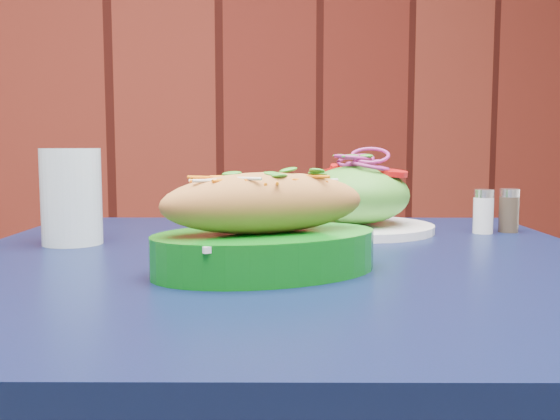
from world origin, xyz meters
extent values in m
cube|color=white|center=(0.00, 2.98, 1.40)|extent=(5.00, 0.05, 2.80)
cube|color=#4C140E|center=(0.00, 2.97, 1.40)|extent=(4.90, 0.04, 2.80)
cube|color=black|center=(-0.23, 1.36, 0.73)|extent=(0.99, 0.99, 0.03)
cube|color=white|center=(-0.27, 1.28, 0.79)|extent=(0.20, 0.14, 0.01)
ellipsoid|color=#C2763D|center=(-0.27, 1.28, 0.82)|extent=(0.23, 0.11, 0.06)
cylinder|color=white|center=(-0.06, 1.54, 0.76)|extent=(0.24, 0.24, 0.01)
ellipsoid|color=#4C992D|center=(-0.06, 1.54, 0.81)|extent=(0.16, 0.16, 0.09)
cylinder|color=#BB0E0E|center=(-0.01, 1.51, 0.85)|extent=(0.05, 0.05, 0.01)
cylinder|color=#BB0E0E|center=(-0.10, 1.57, 0.85)|extent=(0.05, 0.05, 0.01)
cylinder|color=#BB0E0E|center=(-0.06, 1.59, 0.85)|extent=(0.05, 0.05, 0.01)
torus|color=#93206E|center=(-0.06, 1.54, 0.86)|extent=(0.06, 0.06, 0.01)
torus|color=#93206E|center=(-0.06, 1.54, 0.86)|extent=(0.06, 0.06, 0.01)
torus|color=#93206E|center=(-0.06, 1.54, 0.86)|extent=(0.06, 0.06, 0.01)
torus|color=#93206E|center=(-0.06, 1.54, 0.87)|extent=(0.06, 0.06, 0.01)
torus|color=#93206E|center=(-0.06, 1.54, 0.87)|extent=(0.06, 0.06, 0.01)
cylinder|color=silver|center=(-0.47, 1.53, 0.81)|extent=(0.08, 0.08, 0.13)
cylinder|color=white|center=(0.12, 1.47, 0.78)|extent=(0.03, 0.03, 0.05)
cylinder|color=silver|center=(0.12, 1.47, 0.81)|extent=(0.03, 0.03, 0.01)
cylinder|color=#3F3326|center=(0.17, 1.47, 0.78)|extent=(0.03, 0.03, 0.05)
cylinder|color=silver|center=(0.17, 1.47, 0.81)|extent=(0.03, 0.03, 0.01)
camera|label=1|loc=(-0.44, 0.65, 0.88)|focal=40.00mm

